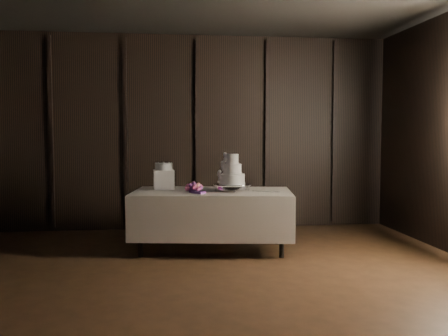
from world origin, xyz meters
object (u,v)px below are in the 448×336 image
(display_table, at_px, (212,218))
(bouquet, at_px, (194,188))
(cake_stand, at_px, (232,188))
(box_pedestal, at_px, (164,180))
(small_cake, at_px, (164,167))
(wedding_cake, at_px, (230,172))

(display_table, distance_m, bouquet, 0.49)
(cake_stand, relative_size, box_pedestal, 1.86)
(display_table, bearing_deg, small_cake, 164.27)
(display_table, distance_m, box_pedestal, 0.82)
(box_pedestal, relative_size, small_cake, 1.15)
(cake_stand, distance_m, bouquet, 0.50)
(wedding_cake, xyz_separation_m, small_cake, (-0.83, 0.34, 0.06))
(wedding_cake, distance_m, box_pedestal, 0.90)
(display_table, bearing_deg, wedding_cake, -7.19)
(small_cake, bearing_deg, wedding_cake, -21.96)
(wedding_cake, distance_m, small_cake, 0.90)
(small_cake, bearing_deg, display_table, -24.14)
(box_pedestal, distance_m, small_cake, 0.17)
(cake_stand, relative_size, small_cake, 2.14)
(display_table, xyz_separation_m, wedding_cake, (0.22, -0.06, 0.58))
(box_pedestal, height_order, small_cake, small_cake)
(wedding_cake, bearing_deg, display_table, 169.49)
(box_pedestal, bearing_deg, small_cake, 0.00)
(cake_stand, bearing_deg, wedding_cake, -150.26)
(box_pedestal, bearing_deg, wedding_cake, -21.96)
(bouquet, bearing_deg, box_pedestal, 132.37)
(small_cake, bearing_deg, box_pedestal, 0.00)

